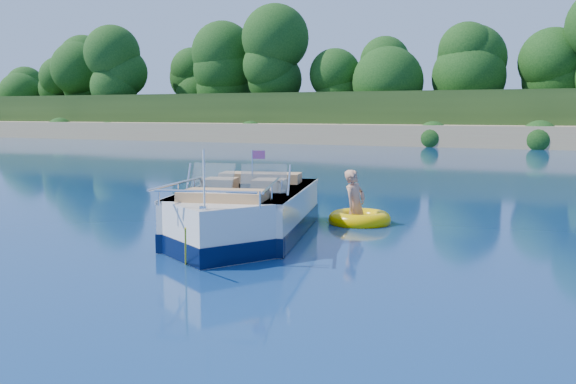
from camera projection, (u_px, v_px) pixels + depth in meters
name	position (u px, v px, depth m)	size (l,w,h in m)	color
ground	(389.00, 256.00, 10.82)	(160.00, 160.00, 0.00)	#0B1B4F
shoreline	(555.00, 126.00, 68.16)	(170.00, 59.00, 6.00)	tan
treeline	(546.00, 69.00, 47.07)	(150.00, 7.12, 8.19)	black
motorboat	(243.00, 217.00, 12.39)	(3.20, 6.16, 2.09)	silver
tow_tube	(360.00, 219.00, 14.01)	(1.75, 1.75, 0.36)	#F4BE00
boy	(356.00, 224.00, 13.96)	(0.59, 0.39, 1.62)	tan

